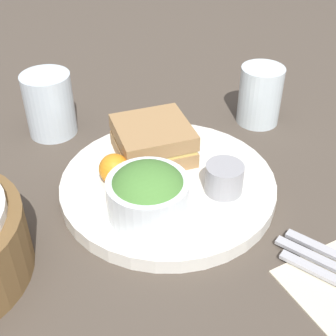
# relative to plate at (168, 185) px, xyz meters

# --- Properties ---
(ground_plane) EXTENTS (4.00, 4.00, 0.00)m
(ground_plane) POSITION_rel_plate_xyz_m (0.00, 0.00, -0.01)
(ground_plane) COLOR #4C4238
(plate) EXTENTS (0.29, 0.29, 0.02)m
(plate) POSITION_rel_plate_xyz_m (0.00, 0.00, 0.00)
(plate) COLOR white
(plate) RESTS_ON ground_plane
(sandwich) EXTENTS (0.12, 0.12, 0.05)m
(sandwich) POSITION_rel_plate_xyz_m (0.06, -0.01, 0.04)
(sandwich) COLOR #A37A4C
(sandwich) RESTS_ON plate
(salad_bowl) EXTENTS (0.10, 0.10, 0.07)m
(salad_bowl) POSITION_rel_plate_xyz_m (-0.05, 0.05, 0.04)
(salad_bowl) COLOR white
(salad_bowl) RESTS_ON plate
(dressing_cup) EXTENTS (0.05, 0.05, 0.04)m
(dressing_cup) POSITION_rel_plate_xyz_m (-0.05, -0.05, 0.03)
(dressing_cup) COLOR #99999E
(dressing_cup) RESTS_ON plate
(orange_wedge) EXTENTS (0.04, 0.04, 0.04)m
(orange_wedge) POSITION_rel_plate_xyz_m (0.03, 0.06, 0.03)
(orange_wedge) COLOR orange
(orange_wedge) RESTS_ON plate
(drink_glass) EXTENTS (0.08, 0.08, 0.10)m
(drink_glass) POSITION_rel_plate_xyz_m (0.22, 0.09, 0.04)
(drink_glass) COLOR silver
(drink_glass) RESTS_ON ground_plane
(water_glass) EXTENTS (0.07, 0.07, 0.10)m
(water_glass) POSITION_rel_plate_xyz_m (0.09, -0.22, 0.04)
(water_glass) COLOR silver
(water_glass) RESTS_ON ground_plane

